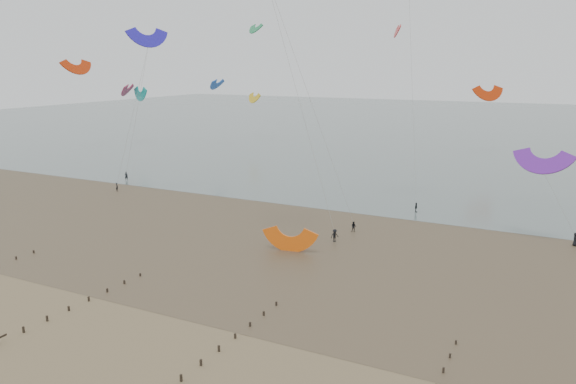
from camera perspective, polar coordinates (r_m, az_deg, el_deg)
The scene contains 6 objects.
ground at distance 51.72m, azimuth -11.80°, elevation -15.31°, with size 500.00×500.00×0.00m, color brown.
sea_and_shore at distance 80.80m, azimuth 1.23°, elevation -4.53°, with size 500.00×665.00×0.03m.
kitesurfer_lead at distance 113.84m, azimuth -16.98°, elevation 0.49°, with size 0.62×0.40×1.69m, color black.
kitesurfers at distance 87.26m, azimuth 24.58°, elevation -3.80°, with size 122.45×27.90×1.88m.
grounded_kite at distance 74.65m, azimuth 0.18°, elevation -6.02°, with size 6.34×3.32×4.83m, color #FF6110, non-canonical shape.
kites_airborne at distance 130.55m, azimuth 11.91°, elevation 11.69°, with size 231.11×123.57×36.82m.
Camera 1 is at (29.25, -35.11, 24.21)m, focal length 35.00 mm.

